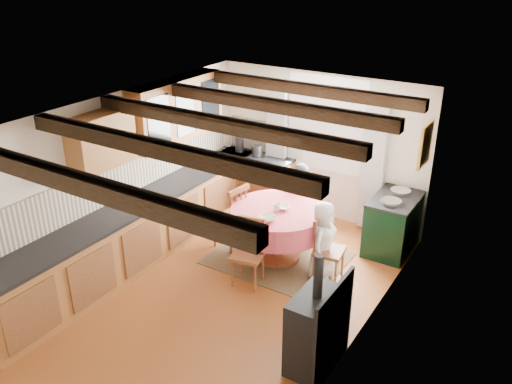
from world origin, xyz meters
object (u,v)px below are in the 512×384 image
Objects in this scene: chair_near at (248,253)px; cast_iron_stove at (316,312)px; chair_left at (230,216)px; cup at (277,207)px; dining_table at (278,234)px; chair_right at (329,249)px; aga_range at (393,223)px; child_right at (322,240)px; child_far at (300,200)px.

cast_iron_stove reaches higher than chair_near.
cup is (0.81, -0.01, 0.36)m from chair_left.
chair_right is at bearing -4.89° from dining_table.
cast_iron_stove reaches higher than chair_right.
chair_left is 2.40m from aga_range.
aga_range is 1.34m from child_right.
chair_left is at bearing 81.12° from child_right.
chair_near is 1.73m from cast_iron_stove.
dining_table is 1.46× the size of chair_near.
cup is at bearing 98.28° from chair_left.
child_far reaches higher than chair_near.
aga_range is 2.82m from cast_iron_stove.
child_right is (0.72, -0.07, 0.15)m from dining_table.
chair_left is 1.08× the size of aga_range.
aga_range is at bearing 42.64° from chair_near.
child_right is at bearing 79.87° from chair_right.
child_right reaches higher than chair_right.
cast_iron_stove is at bearing -167.83° from chair_right.
child_right is at bearing -1.44° from cup.
chair_right is 0.76× the size of child_far.
cup is (-0.82, 0.02, 0.40)m from chair_right.
chair_near is 0.83× the size of child_right.
chair_left is at bearing -150.71° from aga_range.
child_right is (-0.68, 1.60, -0.13)m from cast_iron_stove.
cast_iron_stove is 2.14m from cup.
child_right is at bearing -115.50° from aga_range.
chair_left is 1.09× the size of chair_right.
child_far reaches higher than child_right.
chair_left reaches higher than aga_range.
aga_range is 0.77× the size of child_far.
child_right is 0.77m from cup.
dining_table is at bearing 101.76° from chair_left.
cast_iron_stove is at bearing -164.71° from child_right.
child_far is 1.17m from child_right.
cup is (0.08, -0.84, 0.25)m from child_far.
chair_near is at bearing -94.13° from cup.
chair_near is at bearing 56.12° from chair_left.
child_far is at bearing 95.37° from cup.
child_far reaches higher than aga_range.
child_far is (0.73, 0.83, 0.10)m from chair_left.
child_far is 1.10× the size of child_right.
cast_iron_stove is (2.20, -1.63, 0.18)m from chair_left.
child_right is at bearing -5.25° from dining_table.
chair_left is 1.52m from child_right.
chair_near is at bearing -93.06° from dining_table.
chair_near is 0.99× the size of chair_right.
child_far is at bearing 38.44° from chair_right.
cast_iron_stove is at bearing -49.28° from cup.
child_right reaches higher than chair_near.
cup is (0.05, 0.69, 0.40)m from chair_near.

